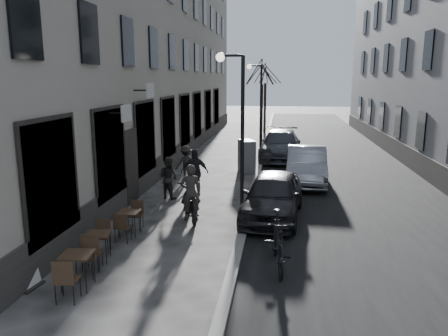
% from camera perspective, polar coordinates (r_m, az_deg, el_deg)
% --- Properties ---
extents(ground, '(120.00, 120.00, 0.00)m').
position_cam_1_polar(ground, '(8.83, -1.37, -17.77)').
color(ground, '#312E2C').
rests_on(ground, ground).
extents(road, '(7.30, 60.00, 0.00)m').
position_cam_1_polar(road, '(24.13, 13.66, 1.06)').
color(road, black).
rests_on(road, ground).
extents(kerb, '(0.25, 60.00, 0.12)m').
position_cam_1_polar(kerb, '(24.00, 4.97, 1.43)').
color(kerb, gray).
rests_on(kerb, ground).
extents(building_left, '(4.00, 35.00, 16.00)m').
position_cam_1_polar(building_left, '(25.40, -9.65, 19.88)').
color(building_left, gray).
rests_on(building_left, ground).
extents(streetlamp_near, '(0.90, 0.28, 5.09)m').
position_cam_1_polar(streetlamp_near, '(13.71, 1.72, 6.78)').
color(streetlamp_near, black).
rests_on(streetlamp_near, ground).
extents(streetlamp_far, '(0.90, 0.28, 5.09)m').
position_cam_1_polar(streetlamp_far, '(25.65, 4.46, 9.08)').
color(streetlamp_far, black).
rests_on(streetlamp_far, ground).
extents(tree_near, '(2.40, 2.40, 5.70)m').
position_cam_1_polar(tree_near, '(28.62, 4.99, 12.36)').
color(tree_near, black).
rests_on(tree_near, ground).
extents(tree_far, '(2.40, 2.40, 5.70)m').
position_cam_1_polar(tree_far, '(34.61, 5.44, 12.24)').
color(tree_far, black).
rests_on(tree_far, ground).
extents(bistro_set_a, '(0.67, 1.55, 0.90)m').
position_cam_1_polar(bistro_set_a, '(9.84, -18.59, -12.18)').
color(bistro_set_a, black).
rests_on(bistro_set_a, ground).
extents(bistro_set_b, '(0.67, 1.44, 0.83)m').
position_cam_1_polar(bistro_set_b, '(11.07, -16.15, -9.51)').
color(bistro_set_b, black).
rests_on(bistro_set_b, ground).
extents(bistro_set_c, '(0.57, 1.40, 0.82)m').
position_cam_1_polar(bistro_set_c, '(12.57, -12.25, -6.72)').
color(bistro_set_c, black).
rests_on(bistro_set_c, ground).
extents(sign_board, '(0.41, 0.61, 1.00)m').
position_cam_1_polar(sign_board, '(10.25, -24.34, -11.99)').
color(sign_board, black).
rests_on(sign_board, ground).
extents(utility_cabinet, '(0.91, 1.15, 1.52)m').
position_cam_1_polar(utility_cabinet, '(20.19, 2.98, 1.52)').
color(utility_cabinet, slate).
rests_on(utility_cabinet, ground).
extents(bicycle, '(1.33, 2.17, 1.08)m').
position_cam_1_polar(bicycle, '(13.55, -4.38, -4.61)').
color(bicycle, black).
rests_on(bicycle, ground).
extents(cyclist_rider, '(0.74, 0.60, 1.76)m').
position_cam_1_polar(cyclist_rider, '(13.46, -4.40, -3.21)').
color(cyclist_rider, '#2B2925').
rests_on(cyclist_rider, ground).
extents(pedestrian_near, '(0.92, 0.85, 1.53)m').
position_cam_1_polar(pedestrian_near, '(16.01, -7.26, -1.27)').
color(pedestrian_near, black).
rests_on(pedestrian_near, ground).
extents(pedestrian_mid, '(1.10, 1.03, 1.49)m').
position_cam_1_polar(pedestrian_mid, '(18.76, -5.01, 0.65)').
color(pedestrian_mid, black).
rests_on(pedestrian_mid, ground).
extents(pedestrian_far, '(1.06, 0.50, 1.76)m').
position_cam_1_polar(pedestrian_far, '(16.30, -3.85, -0.55)').
color(pedestrian_far, black).
rests_on(pedestrian_far, ground).
extents(car_near, '(2.12, 4.39, 1.45)m').
position_cam_1_polar(car_near, '(13.77, 6.40, -3.58)').
color(car_near, black).
rests_on(car_near, ground).
extents(car_mid, '(1.77, 4.59, 1.49)m').
position_cam_1_polar(car_mid, '(18.56, 10.73, 0.36)').
color(car_mid, '#999AA1').
rests_on(car_mid, ground).
extents(car_far, '(2.30, 5.31, 1.52)m').
position_cam_1_polar(car_far, '(23.83, 7.39, 3.01)').
color(car_far, '#31343A').
rests_on(car_far, ground).
extents(moped, '(0.83, 2.20, 1.29)m').
position_cam_1_polar(moped, '(10.28, 7.08, -9.46)').
color(moped, black).
rests_on(moped, ground).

